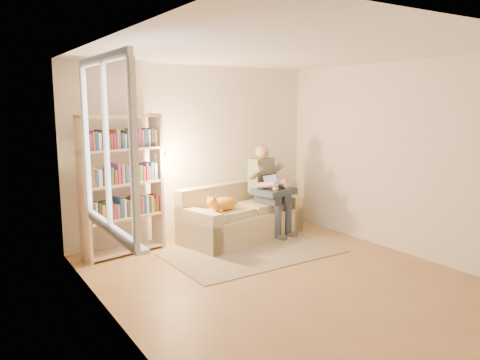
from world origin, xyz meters
TOP-DOWN VIEW (x-y plane):
  - floor at (0.00, 0.00)m, footprint 4.50×4.50m
  - ceiling at (0.00, 0.00)m, footprint 4.00×4.50m
  - wall_left at (-2.00, 0.00)m, footprint 0.02×4.50m
  - wall_right at (2.00, 0.00)m, footprint 0.02×4.50m
  - wall_back at (0.00, 2.25)m, footprint 4.00×0.02m
  - wall_front at (0.00, -2.25)m, footprint 4.00×0.02m
  - window at (-1.95, 0.20)m, footprint 0.12×1.52m
  - sofa at (0.50, 1.74)m, footprint 2.04×1.22m
  - person at (0.97, 1.69)m, footprint 0.50×0.68m
  - cat at (0.07, 1.53)m, footprint 0.62×0.31m
  - blanket at (0.98, 1.55)m, footprint 0.66×0.58m
  - laptop at (0.98, 1.56)m, footprint 0.37×0.34m
  - bookshelf at (-1.27, 1.90)m, footprint 1.30×0.50m
  - rug at (0.24, 0.98)m, footprint 2.36×1.43m

SIDE VIEW (x-z plane):
  - floor at x=0.00m, z-range 0.00..0.00m
  - rug at x=0.24m, z-range 0.00..0.01m
  - sofa at x=0.50m, z-range -0.11..0.70m
  - cat at x=0.07m, z-range 0.50..0.74m
  - blanket at x=0.98m, z-range 0.65..0.74m
  - person at x=0.97m, z-range 0.08..1.48m
  - laptop at x=0.98m, z-range 0.66..0.93m
  - bookshelf at x=-1.27m, z-range 0.10..2.00m
  - wall_left at x=-2.00m, z-range 0.00..2.60m
  - wall_right at x=2.00m, z-range 0.00..2.60m
  - wall_back at x=0.00m, z-range 0.00..2.60m
  - wall_front at x=0.00m, z-range 0.00..2.60m
  - window at x=-1.95m, z-range 0.53..2.22m
  - ceiling at x=0.00m, z-range 2.59..2.61m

